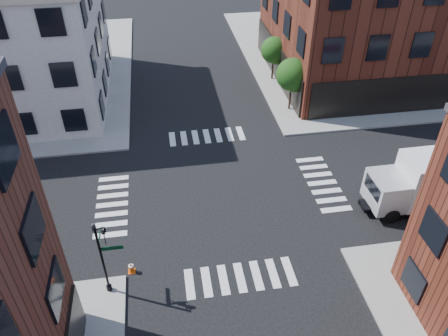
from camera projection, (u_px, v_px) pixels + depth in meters
ground at (220, 193)px, 28.74m from camera, size 120.00×120.00×0.00m
sidewalk_ne at (380, 51)px, 47.88m from camera, size 30.00×30.00×0.15m
building_ne at (413, 10)px, 40.30m from camera, size 25.00×16.00×12.00m
tree_near at (293, 76)px, 35.64m from camera, size 2.69×2.69×4.49m
tree_far at (274, 51)px, 40.54m from camera, size 2.43×2.43×4.07m
signal_pole at (103, 252)px, 20.91m from camera, size 1.29×1.24×4.60m
box_truck at (436, 181)px, 26.74m from camera, size 8.23×2.64×3.70m
traffic_cone at (131, 267)px, 23.35m from camera, size 0.39×0.39×0.71m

